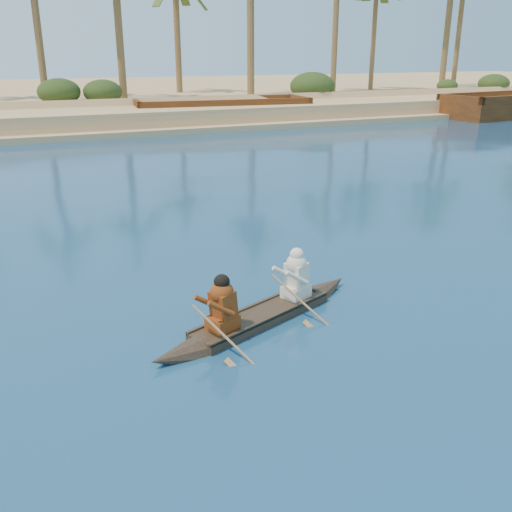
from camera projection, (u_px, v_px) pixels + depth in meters
name	position (u px, v px, depth m)	size (l,w,h in m)	color
ground	(489.00, 232.00, 15.62)	(160.00, 160.00, 0.00)	navy
sandy_embankment	(124.00, 97.00, 55.67)	(150.00, 51.00, 1.50)	tan
palm_grove	(150.00, 5.00, 42.95)	(110.00, 14.00, 16.00)	#356122
shrub_cluster	(168.00, 102.00, 42.24)	(100.00, 6.00, 2.40)	#1D3011
canoe	(262.00, 308.00, 10.38)	(4.83, 2.38, 1.36)	#3C3020
barge_mid	(222.00, 113.00, 39.55)	(12.31, 5.31, 1.99)	#5B3513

